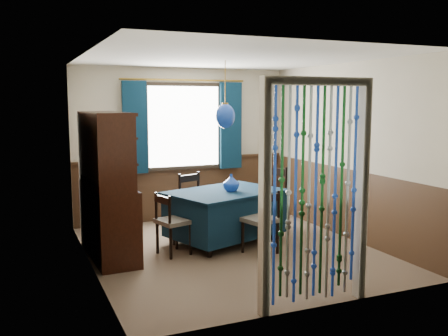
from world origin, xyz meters
name	(u,v)px	position (x,y,z in m)	size (l,w,h in m)	color
floor	(232,250)	(0.00, 0.00, 0.00)	(4.00, 4.00, 0.00)	brown
ceiling	(232,58)	(0.00, 0.00, 2.50)	(4.00, 4.00, 0.00)	silver
wall_back	(183,144)	(0.00, 2.00, 1.25)	(3.60, 3.60, 0.00)	#B9AF97
wall_front	(320,178)	(0.00, -2.00, 1.25)	(3.60, 3.60, 0.00)	#B9AF97
wall_left	(89,163)	(-1.80, 0.00, 1.25)	(4.00, 4.00, 0.00)	#B9AF97
wall_right	(347,151)	(1.80, 0.00, 1.25)	(4.00, 4.00, 0.00)	#B9AF97
wainscot_back	(184,189)	(0.00, 1.99, 0.50)	(3.60, 3.60, 0.00)	#3B2616
wainscot_front	(317,256)	(0.00, -1.99, 0.50)	(3.60, 3.60, 0.00)	#3B2616
wainscot_left	(93,227)	(-1.79, 0.00, 0.50)	(4.00, 4.00, 0.00)	#3B2616
wainscot_right	(344,203)	(1.79, 0.00, 0.50)	(4.00, 4.00, 0.00)	#3B2616
window	(184,126)	(0.00, 1.95, 1.55)	(1.32, 0.12, 1.42)	black
doorway	(316,198)	(0.00, -1.94, 1.05)	(1.16, 0.12, 2.18)	silver
dining_table	(225,212)	(0.07, 0.40, 0.43)	(1.78, 1.49, 0.73)	#0A2033
chair_near	(262,220)	(0.30, -0.28, 0.44)	(0.50, 0.49, 0.83)	black
chair_far	(196,202)	(-0.14, 0.99, 0.48)	(0.57, 0.56, 0.90)	black
chair_left	(172,222)	(-0.78, 0.14, 0.43)	(0.47, 0.49, 0.80)	black
chair_right	(269,197)	(0.94, 0.74, 0.52)	(0.61, 0.62, 0.98)	black
sideboard	(108,208)	(-1.54, 0.39, 0.63)	(0.54, 1.42, 1.83)	black
pendant_lamp	(225,116)	(0.07, 0.40, 1.76)	(0.27, 0.27, 0.91)	olive
vase_table	(231,183)	(0.14, 0.33, 0.84)	(0.21, 0.21, 0.22)	#163A99
bowl_shelf	(115,159)	(-1.48, 0.13, 1.28)	(0.21, 0.21, 0.05)	beige
vase_sideboard	(107,174)	(-1.48, 0.69, 1.01)	(0.19, 0.19, 0.20)	beige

